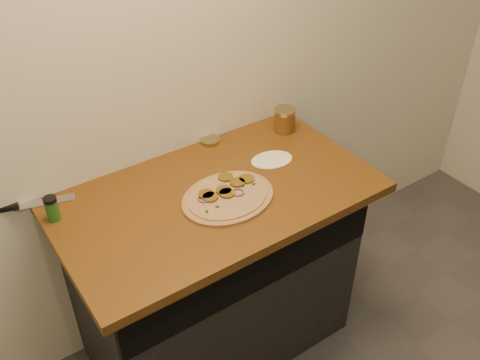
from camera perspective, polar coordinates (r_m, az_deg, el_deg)
cabinet at (r=2.33m, az=-2.69°, el=-9.98°), size 1.10×0.60×0.86m
countertop at (r=2.01m, az=-2.59°, el=-1.65°), size 1.20×0.70×0.04m
pizza at (r=1.96m, az=-1.33°, el=-1.73°), size 0.39×0.39×0.02m
chefs_knife at (r=2.08m, az=-22.24°, el=-2.56°), size 0.31×0.12×0.02m
mason_jar_lid at (r=2.27m, az=-3.23°, el=4.20°), size 0.11×0.11×0.02m
salsa_jar at (r=2.34m, az=4.77°, el=6.42°), size 0.10×0.10×0.10m
spice_shaker at (r=1.96m, az=-19.42°, el=-2.88°), size 0.05×0.05×0.09m
flour_spill at (r=2.17m, az=3.40°, el=2.19°), size 0.20×0.20×0.00m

